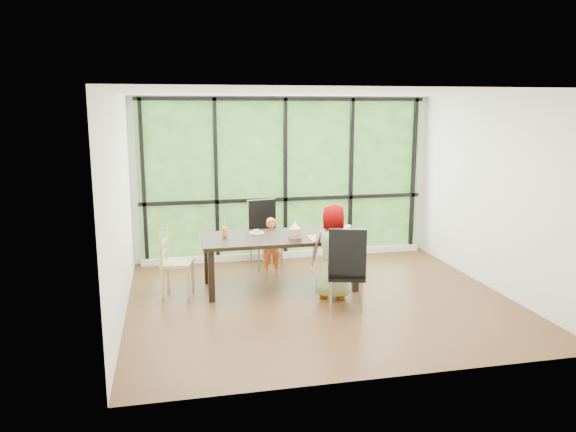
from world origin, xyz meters
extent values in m
plane|color=black|center=(0.00, 0.00, 0.00)|extent=(5.00, 5.00, 0.00)
plane|color=silver|center=(0.00, 2.25, 1.35)|extent=(5.00, 0.00, 5.00)
cube|color=#254A1A|center=(0.00, 2.23, 1.35)|extent=(4.80, 0.02, 2.65)
cube|color=silver|center=(0.00, 2.15, 0.05)|extent=(4.80, 0.12, 0.10)
cube|color=black|center=(-0.42, 0.61, 0.38)|extent=(2.26, 1.19, 0.75)
cube|color=black|center=(-0.44, 1.58, 0.54)|extent=(0.53, 0.53, 1.08)
cube|color=black|center=(0.23, -0.39, 0.54)|extent=(0.57, 0.57, 1.08)
cube|color=tan|center=(-1.84, 0.59, 0.45)|extent=(0.48, 0.49, 0.90)
imported|color=orange|center=(-0.42, 1.21, 0.45)|extent=(0.36, 0.26, 0.89)
imported|color=slate|center=(0.22, 0.05, 0.63)|extent=(0.73, 0.61, 1.27)
cube|color=tan|center=(0.20, 0.36, 0.75)|extent=(0.51, 0.38, 0.01)
cylinder|color=white|center=(-0.71, 0.85, 0.76)|extent=(0.22, 0.22, 0.01)
cylinder|color=white|center=(0.21, 0.38, 0.76)|extent=(0.25, 0.25, 0.02)
cylinder|color=orange|center=(-1.17, 0.78, 0.81)|extent=(0.07, 0.07, 0.12)
cylinder|color=#41DE2E|center=(0.47, 0.35, 0.82)|extent=(0.09, 0.09, 0.14)
cylinder|color=white|center=(0.60, 0.66, 0.80)|extent=(0.09, 0.09, 0.09)
cube|color=tan|center=(-0.23, 0.46, 0.82)|extent=(0.16, 0.16, 0.13)
cylinder|color=white|center=(-1.17, 0.78, 0.91)|extent=(0.01, 0.04, 0.20)
cylinder|color=pink|center=(0.47, 0.35, 0.93)|extent=(0.01, 0.04, 0.20)
cone|color=white|center=(-0.23, 0.46, 0.94)|extent=(0.12, 0.12, 0.11)
camera|label=1|loc=(-1.92, -6.81, 2.53)|focal=34.62mm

